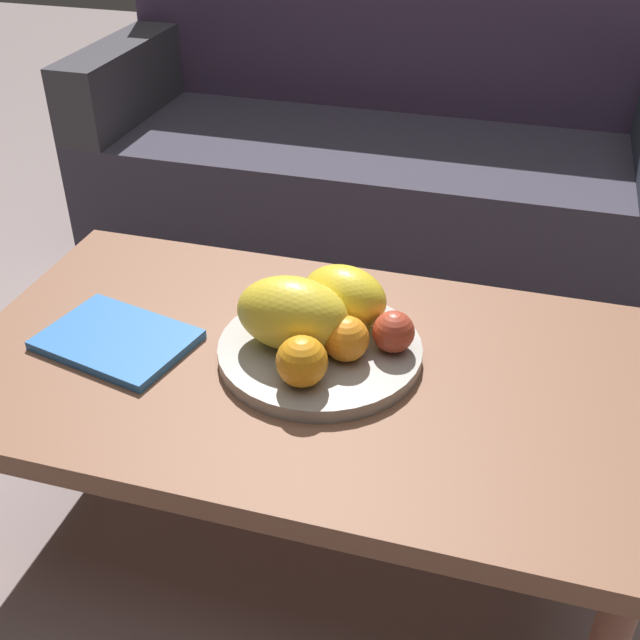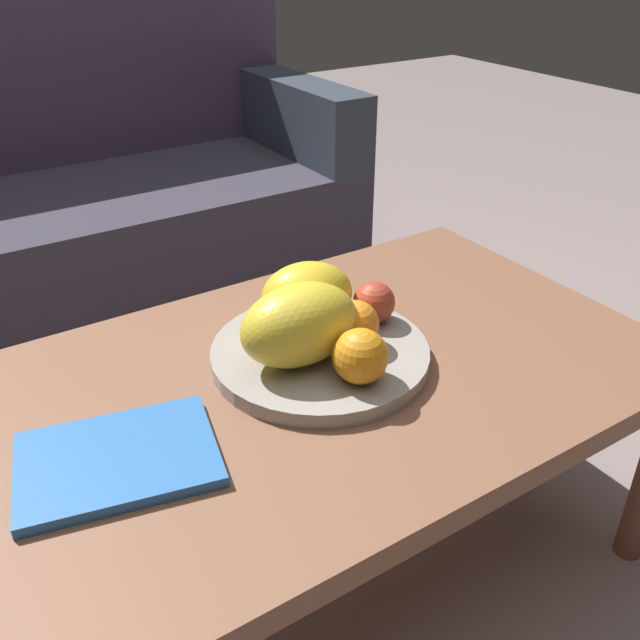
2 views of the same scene
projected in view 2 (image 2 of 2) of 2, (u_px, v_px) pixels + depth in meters
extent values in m
plane|color=gray|center=(310.00, 567.00, 1.28)|extent=(8.00, 8.00, 0.00)
cube|color=brown|center=(308.00, 385.00, 1.07)|extent=(1.14, 0.67, 0.04)
cylinder|color=brown|center=(432.00, 329.00, 1.65)|extent=(0.05, 0.05, 0.40)
cube|color=#383341|center=(60.00, 260.00, 1.97)|extent=(1.70, 0.70, 0.40)
cube|color=#3E2E48|center=(2.00, 79.00, 1.95)|extent=(1.70, 0.14, 0.50)
cube|color=#313945|center=(292.00, 113.00, 2.18)|extent=(0.14, 0.70, 0.22)
cylinder|color=#9E9891|center=(320.00, 354.00, 1.09)|extent=(0.34, 0.34, 0.03)
ellipsoid|color=yellow|center=(307.00, 295.00, 1.12)|extent=(0.17, 0.14, 0.11)
ellipsoid|color=yellow|center=(299.00, 325.00, 1.02)|extent=(0.19, 0.13, 0.12)
sphere|color=orange|center=(357.00, 325.00, 1.07)|extent=(0.08, 0.08, 0.08)
sphere|color=orange|center=(360.00, 356.00, 0.99)|extent=(0.08, 0.08, 0.08)
sphere|color=#B03E29|center=(374.00, 302.00, 1.14)|extent=(0.07, 0.07, 0.07)
ellipsoid|color=gold|center=(320.00, 329.00, 1.10)|extent=(0.13, 0.13, 0.03)
ellipsoid|color=gold|center=(310.00, 328.00, 1.10)|extent=(0.15, 0.07, 0.03)
ellipsoid|color=yellow|center=(313.00, 310.00, 1.10)|extent=(0.15, 0.10, 0.03)
cube|color=#2C69B8|center=(118.00, 459.00, 0.89)|extent=(0.28, 0.23, 0.02)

